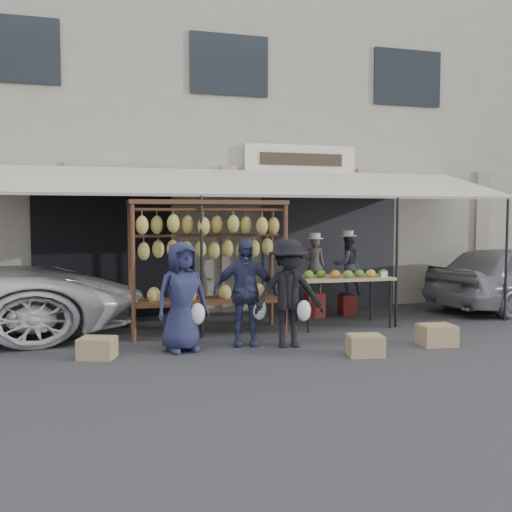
{
  "coord_description": "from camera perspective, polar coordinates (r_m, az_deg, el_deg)",
  "views": [
    {
      "loc": [
        -2.61,
        -7.87,
        1.97
      ],
      "look_at": [
        -0.02,
        1.4,
        1.3
      ],
      "focal_mm": 40.0,
      "sensor_mm": 36.0,
      "label": 1
    }
  ],
  "objects": [
    {
      "name": "awning",
      "position": [
        10.5,
        -1.13,
        7.27
      ],
      "size": [
        10.0,
        2.35,
        2.92
      ],
      "color": "beige",
      "rests_on": "ground_plane"
    },
    {
      "name": "stool_right",
      "position": [
        11.6,
        9.1,
        -4.83
      ],
      "size": [
        0.31,
        0.31,
        0.4
      ],
      "primitive_type": "cube",
      "rotation": [
        0.0,
        0.0,
        0.07
      ],
      "color": "maroon",
      "rests_on": "ground_plane"
    },
    {
      "name": "vendor_right",
      "position": [
        11.51,
        9.14,
        -0.86
      ],
      "size": [
        0.61,
        0.49,
        1.21
      ],
      "primitive_type": "imported",
      "rotation": [
        0.0,
        0.0,
        3.19
      ],
      "color": "#383C48",
      "rests_on": "stool_right"
    },
    {
      "name": "customer_left",
      "position": [
        8.38,
        -7.42,
        -4.05
      ],
      "size": [
        0.89,
        0.69,
        1.61
      ],
      "primitive_type": "imported",
      "rotation": [
        0.0,
        0.0,
        0.26
      ],
      "color": "#25274D",
      "rests_on": "ground_plane"
    },
    {
      "name": "customer_mid",
      "position": [
        8.7,
        -1.15,
        -3.62
      ],
      "size": [
        1.02,
        0.58,
        1.64
      ],
      "primitive_type": "imported",
      "rotation": [
        0.0,
        0.0,
        -0.2
      ],
      "color": "#33375B",
      "rests_on": "ground_plane"
    },
    {
      "name": "customer_right",
      "position": [
        8.6,
        3.32,
        -3.76
      ],
      "size": [
        1.12,
        0.73,
        1.63
      ],
      "primitive_type": "imported",
      "rotation": [
        0.0,
        0.0,
        -0.13
      ],
      "color": "black",
      "rests_on": "ground_plane"
    },
    {
      "name": "banana_rack",
      "position": [
        9.54,
        -4.83,
        1.56
      ],
      "size": [
        2.6,
        0.9,
        2.24
      ],
      "color": "#492917",
      "rests_on": "ground_plane"
    },
    {
      "name": "crate_far",
      "position": [
        8.31,
        -15.59,
        -8.85
      ],
      "size": [
        0.58,
        0.51,
        0.29
      ],
      "primitive_type": "cube",
      "rotation": [
        0.0,
        0.0,
        -0.34
      ],
      "color": "tan",
      "rests_on": "ground_plane"
    },
    {
      "name": "vendor_left",
      "position": [
        11.17,
        5.88,
        -0.89
      ],
      "size": [
        0.46,
        0.37,
        1.09
      ],
      "primitive_type": "imported",
      "rotation": [
        0.0,
        0.0,
        2.84
      ],
      "color": "#4E4643",
      "rests_on": "stool_left"
    },
    {
      "name": "crate_near_b",
      "position": [
        9.21,
        17.63,
        -7.56
      ],
      "size": [
        0.56,
        0.45,
        0.32
      ],
      "primitive_type": "cube",
      "rotation": [
        0.0,
        0.0,
        -0.09
      ],
      "color": "tan",
      "rests_on": "ground_plane"
    },
    {
      "name": "crate_near_a",
      "position": [
        8.3,
        10.88,
        -8.79
      ],
      "size": [
        0.55,
        0.46,
        0.29
      ],
      "primitive_type": "cube",
      "rotation": [
        0.0,
        0.0,
        -0.19
      ],
      "color": "tan",
      "rests_on": "ground_plane"
    },
    {
      "name": "produce_table",
      "position": [
        10.25,
        8.67,
        -2.2
      ],
      "size": [
        1.7,
        0.9,
        1.04
      ],
      "color": "tan",
      "rests_on": "ground_plane"
    },
    {
      "name": "shophouse",
      "position": [
        14.7,
        -5.35,
        10.52
      ],
      "size": [
        24.0,
        6.15,
        7.3
      ],
      "color": "#A9A38F",
      "rests_on": "ground_plane"
    },
    {
      "name": "stool_left",
      "position": [
        11.26,
        5.85,
        -4.88
      ],
      "size": [
        0.42,
        0.42,
        0.48
      ],
      "primitive_type": "cube",
      "rotation": [
        0.0,
        0.0,
        -0.27
      ],
      "color": "maroon",
      "rests_on": "ground_plane"
    },
    {
      "name": "ground_plane",
      "position": [
        8.52,
        2.71,
        -9.39
      ],
      "size": [
        90.0,
        90.0,
        0.0
      ],
      "primitive_type": "plane",
      "color": "#2D2D30"
    }
  ]
}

